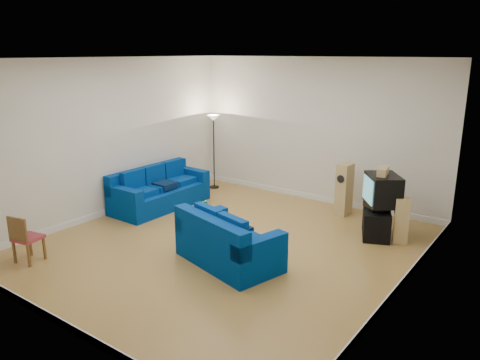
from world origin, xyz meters
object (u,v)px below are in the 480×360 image
Objects in this scene: coffee_table at (215,221)px; television at (382,190)px; tv_stand at (376,223)px; sofa_three_seat at (158,192)px; sofa_loveseat at (226,245)px.

television is (2.45, 1.80, 0.59)m from coffee_table.
tv_stand is (2.40, 1.76, -0.04)m from coffee_table.
tv_stand is 0.64m from television.
television is at bearing 103.30° from tv_stand.
sofa_loveseat is at bearing 65.10° from sofa_three_seat.
sofa_three_seat reaches higher than coffee_table.
sofa_three_seat is 2.11× the size of coffee_table.
sofa_three_seat is at bearing 163.69° from coffee_table.
television is at bearing 105.20° from sofa_three_seat.
coffee_table is at bearing -90.87° from television.
sofa_loveseat is at bearing -42.35° from coffee_table.
sofa_three_seat is 3.29m from sofa_loveseat.
tv_stand is (4.49, 1.15, -0.06)m from sofa_three_seat.
sofa_three_seat reaches higher than tv_stand.
sofa_three_seat is at bearing -112.51° from television.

